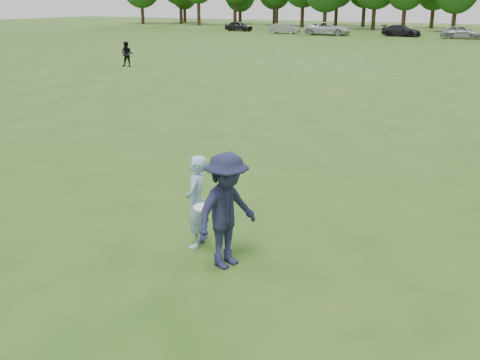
{
  "coord_description": "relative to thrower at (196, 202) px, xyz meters",
  "views": [
    {
      "loc": [
        4.29,
        -7.26,
        4.29
      ],
      "look_at": [
        -0.59,
        1.27,
        1.1
      ],
      "focal_mm": 42.0,
      "sensor_mm": 36.0,
      "label": 1
    }
  ],
  "objects": [
    {
      "name": "car_b",
      "position": [
        -26.28,
        58.62,
        -0.2
      ],
      "size": [
        4.09,
        1.89,
        1.3
      ],
      "primitive_type": "imported",
      "rotation": [
        0.0,
        0.0,
        1.7
      ],
      "color": "slate",
      "rests_on": "ground"
    },
    {
      "name": "car_d",
      "position": [
        -11.97,
        60.45,
        -0.19
      ],
      "size": [
        4.67,
        2.2,
        1.32
      ],
      "primitive_type": "imported",
      "rotation": [
        0.0,
        0.0,
        1.49
      ],
      "color": "black",
      "rests_on": "ground"
    },
    {
      "name": "disc_in_play",
      "position": [
        0.32,
        -0.32,
        0.06
      ],
      "size": [
        0.28,
        0.27,
        0.09
      ],
      "color": "white",
      "rests_on": "ground"
    },
    {
      "name": "ground",
      "position": [
        1.03,
        -0.47,
        -0.85
      ],
      "size": [
        200.0,
        200.0,
        0.0
      ],
      "primitive_type": "plane",
      "color": "#254914",
      "rests_on": "ground"
    },
    {
      "name": "car_a",
      "position": [
        -33.99,
        60.59,
        -0.19
      ],
      "size": [
        3.87,
        1.64,
        1.3
      ],
      "primitive_type": "imported",
      "rotation": [
        0.0,
        0.0,
        1.6
      ],
      "color": "black",
      "rests_on": "ground"
    },
    {
      "name": "thrower",
      "position": [
        0.0,
        0.0,
        0.0
      ],
      "size": [
        0.56,
        0.7,
        1.69
      ],
      "primitive_type": "imported",
      "rotation": [
        0.0,
        0.0,
        -1.29
      ],
      "color": "#8AAFD5",
      "rests_on": "ground"
    },
    {
      "name": "defender",
      "position": [
        0.88,
        -0.41,
        0.14
      ],
      "size": [
        0.99,
        1.4,
        1.96
      ],
      "primitive_type": "imported",
      "rotation": [
        0.0,
        0.0,
        1.35
      ],
      "color": "#1A1D3A",
      "rests_on": "ground"
    },
    {
      "name": "car_c",
      "position": [
        -20.32,
        58.42,
        -0.08
      ],
      "size": [
        5.79,
        3.16,
        1.54
      ],
      "primitive_type": "imported",
      "rotation": [
        0.0,
        0.0,
        1.68
      ],
      "color": "#B9B9BE",
      "rests_on": "ground"
    },
    {
      "name": "player_far_a",
      "position": [
        -19.61,
        20.97,
        -0.03
      ],
      "size": [
        0.96,
        0.86,
        1.62
      ],
      "primitive_type": "imported",
      "rotation": [
        0.0,
        0.0,
        0.37
      ],
      "color": "black",
      "rests_on": "ground"
    },
    {
      "name": "car_e",
      "position": [
        -5.16,
        59.68,
        -0.1
      ],
      "size": [
        4.45,
        2.0,
        1.48
      ],
      "primitive_type": "imported",
      "rotation": [
        0.0,
        0.0,
        1.63
      ],
      "color": "gray",
      "rests_on": "ground"
    }
  ]
}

